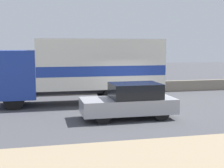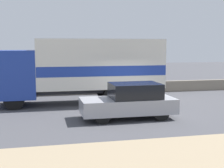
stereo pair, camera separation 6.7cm
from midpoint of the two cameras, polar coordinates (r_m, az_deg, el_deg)
The scene contains 5 objects.
ground_plane at distance 14.50m, azimuth 3.79°, elevation -5.46°, with size 80.00×80.00×0.00m, color #47474C.
dirt_shoulder_foreground at distance 8.66m, azimuth 16.73°, elevation -14.36°, with size 60.00×5.22×0.04m.
stone_wall_backdrop at distance 20.39m, azimuth -1.22°, elevation -0.76°, with size 60.00×0.35×0.73m.
box_truck at distance 16.91m, azimuth -5.26°, elevation 2.98°, with size 8.91×2.34×3.48m.
car_hatchback at distance 13.48m, azimuth 3.20°, elevation -3.14°, with size 4.04×1.71×1.53m.
Camera 1 is at (-4.10, -13.55, 3.14)m, focal length 50.00 mm.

